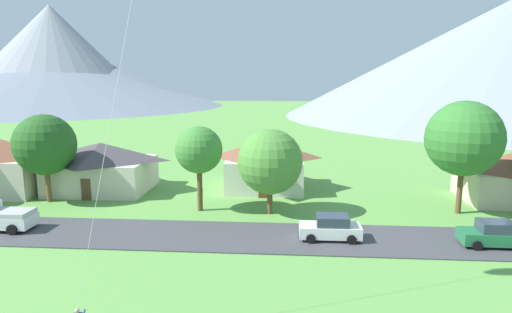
{
  "coord_description": "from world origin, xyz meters",
  "views": [
    {
      "loc": [
        3.53,
        -3.17,
        11.12
      ],
      "look_at": [
        1.71,
        20.95,
        6.71
      ],
      "focal_mm": 30.88,
      "sensor_mm": 36.0,
      "label": 1
    }
  ],
  "objects_px": {
    "house_right_center": "(511,176)",
    "tree_left_of_center": "(270,162)",
    "house_left_center": "(266,163)",
    "parked_car_white_mid_east": "(331,228)",
    "tree_far_right": "(464,139)",
    "tree_near_left": "(199,150)",
    "house_rightmost": "(102,166)",
    "tree_right_of_center": "(45,145)",
    "parked_car_green_west_end": "(494,234)"
  },
  "relations": [
    {
      "from": "tree_left_of_center",
      "to": "house_rightmost",
      "type": "bearing_deg",
      "value": 159.45
    },
    {
      "from": "tree_near_left",
      "to": "tree_right_of_center",
      "type": "height_order",
      "value": "tree_right_of_center"
    },
    {
      "from": "house_left_center",
      "to": "parked_car_white_mid_east",
      "type": "height_order",
      "value": "house_left_center"
    },
    {
      "from": "house_left_center",
      "to": "tree_left_of_center",
      "type": "xyz_separation_m",
      "value": [
        0.8,
        -8.3,
        1.81
      ]
    },
    {
      "from": "tree_left_of_center",
      "to": "parked_car_white_mid_east",
      "type": "bearing_deg",
      "value": -51.67
    },
    {
      "from": "house_right_center",
      "to": "parked_car_white_mid_east",
      "type": "distance_m",
      "value": 20.25
    },
    {
      "from": "tree_far_right",
      "to": "house_rightmost",
      "type": "bearing_deg",
      "value": 171.21
    },
    {
      "from": "house_left_center",
      "to": "house_right_center",
      "type": "relative_size",
      "value": 0.93
    },
    {
      "from": "tree_left_of_center",
      "to": "parked_car_green_west_end",
      "type": "distance_m",
      "value": 16.61
    },
    {
      "from": "tree_near_left",
      "to": "parked_car_green_west_end",
      "type": "distance_m",
      "value": 22.35
    },
    {
      "from": "tree_near_left",
      "to": "tree_right_of_center",
      "type": "distance_m",
      "value": 14.2
    },
    {
      "from": "parked_car_white_mid_east",
      "to": "house_left_center",
      "type": "bearing_deg",
      "value": 110.62
    },
    {
      "from": "tree_near_left",
      "to": "tree_left_of_center",
      "type": "bearing_deg",
      "value": -4.18
    },
    {
      "from": "house_left_center",
      "to": "tree_near_left",
      "type": "xyz_separation_m",
      "value": [
        -5.08,
        -7.88,
        2.59
      ]
    },
    {
      "from": "house_left_center",
      "to": "parked_car_green_west_end",
      "type": "height_order",
      "value": "house_left_center"
    },
    {
      "from": "tree_near_left",
      "to": "tree_left_of_center",
      "type": "distance_m",
      "value": 5.95
    },
    {
      "from": "parked_car_green_west_end",
      "to": "parked_car_white_mid_east",
      "type": "relative_size",
      "value": 1.0
    },
    {
      "from": "house_right_center",
      "to": "tree_left_of_center",
      "type": "height_order",
      "value": "tree_left_of_center"
    },
    {
      "from": "tree_right_of_center",
      "to": "tree_far_right",
      "type": "relative_size",
      "value": 0.85
    },
    {
      "from": "house_right_center",
      "to": "parked_car_white_mid_east",
      "type": "height_order",
      "value": "house_right_center"
    },
    {
      "from": "tree_left_of_center",
      "to": "tree_right_of_center",
      "type": "distance_m",
      "value": 20.11
    },
    {
      "from": "house_left_center",
      "to": "parked_car_white_mid_east",
      "type": "bearing_deg",
      "value": -69.38
    },
    {
      "from": "tree_near_left",
      "to": "tree_left_of_center",
      "type": "height_order",
      "value": "tree_near_left"
    },
    {
      "from": "house_rightmost",
      "to": "parked_car_white_mid_east",
      "type": "distance_m",
      "value": 24.44
    },
    {
      "from": "house_right_center",
      "to": "tree_near_left",
      "type": "distance_m",
      "value": 27.87
    },
    {
      "from": "tree_near_left",
      "to": "tree_right_of_center",
      "type": "relative_size",
      "value": 0.9
    },
    {
      "from": "tree_near_left",
      "to": "parked_car_green_west_end",
      "type": "xyz_separation_m",
      "value": [
        20.95,
        -6.49,
        -4.28
      ]
    },
    {
      "from": "house_right_center",
      "to": "tree_far_right",
      "type": "distance_m",
      "value": 8.14
    },
    {
      "from": "tree_near_left",
      "to": "parked_car_white_mid_east",
      "type": "xyz_separation_m",
      "value": [
        10.31,
        -6.04,
        -4.28
      ]
    },
    {
      "from": "house_rightmost",
      "to": "parked_car_green_west_end",
      "type": "xyz_separation_m",
      "value": [
        31.91,
        -12.37,
        -1.6
      ]
    },
    {
      "from": "house_left_center",
      "to": "house_right_center",
      "type": "height_order",
      "value": "house_left_center"
    },
    {
      "from": "house_right_center",
      "to": "tree_left_of_center",
      "type": "relative_size",
      "value": 1.24
    },
    {
      "from": "house_left_center",
      "to": "tree_near_left",
      "type": "distance_m",
      "value": 9.72
    },
    {
      "from": "house_left_center",
      "to": "tree_left_of_center",
      "type": "relative_size",
      "value": 1.15
    },
    {
      "from": "tree_left_of_center",
      "to": "house_left_center",
      "type": "bearing_deg",
      "value": 95.52
    },
    {
      "from": "house_rightmost",
      "to": "parked_car_green_west_end",
      "type": "distance_m",
      "value": 34.26
    },
    {
      "from": "tree_far_right",
      "to": "house_left_center",
      "type": "bearing_deg",
      "value": 156.79
    },
    {
      "from": "house_right_center",
      "to": "tree_left_of_center",
      "type": "bearing_deg",
      "value": -166.02
    },
    {
      "from": "tree_right_of_center",
      "to": "tree_far_right",
      "type": "distance_m",
      "value": 35.52
    },
    {
      "from": "tree_near_left",
      "to": "tree_right_of_center",
      "type": "bearing_deg",
      "value": 173.45
    },
    {
      "from": "tree_left_of_center",
      "to": "tree_right_of_center",
      "type": "xyz_separation_m",
      "value": [
        -19.99,
        2.05,
        0.83
      ]
    },
    {
      "from": "house_rightmost",
      "to": "tree_near_left",
      "type": "xyz_separation_m",
      "value": [
        10.96,
        -5.88,
        2.67
      ]
    },
    {
      "from": "house_left_center",
      "to": "house_right_center",
      "type": "xyz_separation_m",
      "value": [
        22.21,
        -2.97,
        -0.24
      ]
    },
    {
      "from": "tree_near_left",
      "to": "parked_car_green_west_end",
      "type": "relative_size",
      "value": 1.69
    },
    {
      "from": "tree_left_of_center",
      "to": "parked_car_white_mid_east",
      "type": "distance_m",
      "value": 7.95
    },
    {
      "from": "tree_near_left",
      "to": "tree_far_right",
      "type": "height_order",
      "value": "tree_far_right"
    },
    {
      "from": "house_rightmost",
      "to": "tree_far_right",
      "type": "xyz_separation_m",
      "value": [
        32.34,
        -5.0,
        3.74
      ]
    },
    {
      "from": "house_right_center",
      "to": "parked_car_white_mid_east",
      "type": "xyz_separation_m",
      "value": [
        -16.98,
        -10.94,
        -1.44
      ]
    },
    {
      "from": "tree_right_of_center",
      "to": "parked_car_green_west_end",
      "type": "bearing_deg",
      "value": -13.02
    },
    {
      "from": "tree_left_of_center",
      "to": "tree_right_of_center",
      "type": "bearing_deg",
      "value": 174.15
    }
  ]
}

